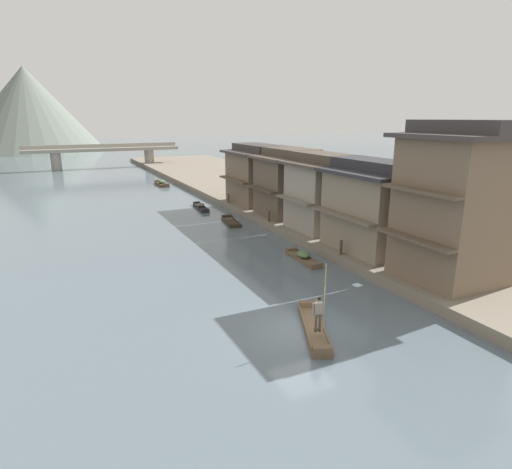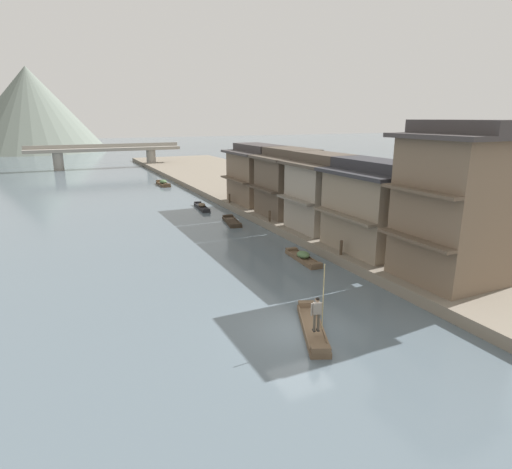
{
  "view_description": "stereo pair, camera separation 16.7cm",
  "coord_description": "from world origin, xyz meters",
  "px_view_note": "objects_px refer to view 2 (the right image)",
  "views": [
    {
      "loc": [
        -9.64,
        -15.21,
        9.51
      ],
      "look_at": [
        2.57,
        10.33,
        1.76
      ],
      "focal_mm": 30.11,
      "sensor_mm": 36.0,
      "label": 1
    },
    {
      "loc": [
        -9.49,
        -15.28,
        9.51
      ],
      "look_at": [
        2.57,
        10.33,
        1.76
      ],
      "focal_mm": 30.11,
      "sensor_mm": 36.0,
      "label": 2
    }
  ],
  "objects_px": {
    "boatman_person": "(317,310)",
    "house_waterfront_tall": "(322,192)",
    "boat_moored_third": "(303,257)",
    "house_waterfront_far": "(259,174)",
    "mooring_post_dock_mid": "(270,216)",
    "mooring_post_dock_far": "(229,198)",
    "boat_moored_nearest": "(163,183)",
    "boat_moored_far": "(232,222)",
    "house_waterfront_narrow": "(291,182)",
    "stone_bridge": "(106,152)",
    "boat_foreground_poled": "(313,328)",
    "house_waterfront_second": "(374,206)",
    "mooring_post_dock_near": "(341,248)",
    "house_waterfront_nearest": "(460,203)",
    "boat_moored_second": "(202,207)"
  },
  "relations": [
    {
      "from": "boatman_person",
      "to": "house_waterfront_tall",
      "type": "xyz_separation_m",
      "value": [
        9.85,
        14.5,
        2.14
      ]
    },
    {
      "from": "boat_moored_third",
      "to": "house_waterfront_far",
      "type": "xyz_separation_m",
      "value": [
        4.85,
        17.23,
        3.42
      ]
    },
    {
      "from": "mooring_post_dock_mid",
      "to": "mooring_post_dock_far",
      "type": "height_order",
      "value": "same"
    },
    {
      "from": "boat_moored_nearest",
      "to": "boat_moored_far",
      "type": "xyz_separation_m",
      "value": [
        0.33,
        -25.47,
        -0.16
      ]
    },
    {
      "from": "boat_moored_far",
      "to": "house_waterfront_narrow",
      "type": "xyz_separation_m",
      "value": [
        5.36,
        -1.47,
        3.52
      ]
    },
    {
      "from": "boat_moored_nearest",
      "to": "stone_bridge",
      "type": "relative_size",
      "value": 0.16
    },
    {
      "from": "boat_foreground_poled",
      "to": "mooring_post_dock_mid",
      "type": "relative_size",
      "value": 4.98
    },
    {
      "from": "mooring_post_dock_mid",
      "to": "house_waterfront_tall",
      "type": "bearing_deg",
      "value": -56.52
    },
    {
      "from": "boatman_person",
      "to": "house_waterfront_narrow",
      "type": "xyz_separation_m",
      "value": [
        10.23,
        20.35,
        2.14
      ]
    },
    {
      "from": "house_waterfront_second",
      "to": "mooring_post_dock_near",
      "type": "bearing_deg",
      "value": -175.88
    },
    {
      "from": "house_waterfront_nearest",
      "to": "mooring_post_dock_far",
      "type": "height_order",
      "value": "house_waterfront_nearest"
    },
    {
      "from": "boat_moored_far",
      "to": "mooring_post_dock_near",
      "type": "xyz_separation_m",
      "value": [
        2.28,
        -13.74,
        1.0
      ]
    },
    {
      "from": "house_waterfront_far",
      "to": "boat_moored_nearest",
      "type": "bearing_deg",
      "value": 105.31
    },
    {
      "from": "boat_foreground_poled",
      "to": "mooring_post_dock_near",
      "type": "distance_m",
      "value": 10.0
    },
    {
      "from": "boatman_person",
      "to": "stone_bridge",
      "type": "relative_size",
      "value": 0.11
    },
    {
      "from": "boat_moored_far",
      "to": "mooring_post_dock_near",
      "type": "bearing_deg",
      "value": -80.56
    },
    {
      "from": "boat_moored_third",
      "to": "house_waterfront_second",
      "type": "distance_m",
      "value": 5.94
    },
    {
      "from": "boat_foreground_poled",
      "to": "house_waterfront_narrow",
      "type": "relative_size",
      "value": 0.73
    },
    {
      "from": "house_waterfront_far",
      "to": "mooring_post_dock_near",
      "type": "height_order",
      "value": "house_waterfront_far"
    },
    {
      "from": "house_waterfront_second",
      "to": "mooring_post_dock_mid",
      "type": "relative_size",
      "value": 7.43
    },
    {
      "from": "boat_moored_third",
      "to": "boat_moored_far",
      "type": "xyz_separation_m",
      "value": [
        -0.38,
        12.08,
        -0.09
      ]
    },
    {
      "from": "boat_moored_second",
      "to": "house_waterfront_second",
      "type": "relative_size",
      "value": 0.67
    },
    {
      "from": "house_waterfront_nearest",
      "to": "stone_bridge",
      "type": "xyz_separation_m",
      "value": [
        -10.46,
        71.52,
        -1.96
      ]
    },
    {
      "from": "boat_moored_second",
      "to": "boat_moored_nearest",
      "type": "bearing_deg",
      "value": 89.64
    },
    {
      "from": "boat_moored_far",
      "to": "house_waterfront_narrow",
      "type": "distance_m",
      "value": 6.58
    },
    {
      "from": "house_waterfront_nearest",
      "to": "house_waterfront_far",
      "type": "xyz_separation_m",
      "value": [
        -0.26,
        25.01,
        -1.31
      ]
    },
    {
      "from": "boat_moored_nearest",
      "to": "boatman_person",
      "type": "bearing_deg",
      "value": -95.48
    },
    {
      "from": "house_waterfront_nearest",
      "to": "house_waterfront_tall",
      "type": "height_order",
      "value": "house_waterfront_nearest"
    },
    {
      "from": "boat_moored_nearest",
      "to": "boat_moored_far",
      "type": "height_order",
      "value": "boat_moored_nearest"
    },
    {
      "from": "boatman_person",
      "to": "house_waterfront_narrow",
      "type": "distance_m",
      "value": 22.87
    },
    {
      "from": "mooring_post_dock_near",
      "to": "stone_bridge",
      "type": "height_order",
      "value": "stone_bridge"
    },
    {
      "from": "boat_foreground_poled",
      "to": "house_waterfront_far",
      "type": "height_order",
      "value": "house_waterfront_far"
    },
    {
      "from": "boat_moored_third",
      "to": "house_waterfront_tall",
      "type": "height_order",
      "value": "house_waterfront_tall"
    },
    {
      "from": "house_waterfront_second",
      "to": "house_waterfront_tall",
      "type": "distance_m",
      "value": 6.23
    },
    {
      "from": "boat_foreground_poled",
      "to": "boat_moored_far",
      "type": "xyz_separation_m",
      "value": [
        4.53,
        21.0,
        -0.04
      ]
    },
    {
      "from": "house_waterfront_narrow",
      "to": "mooring_post_dock_mid",
      "type": "bearing_deg",
      "value": -150.06
    },
    {
      "from": "boatman_person",
      "to": "mooring_post_dock_far",
      "type": "height_order",
      "value": "boatman_person"
    },
    {
      "from": "house_waterfront_second",
      "to": "house_waterfront_far",
      "type": "height_order",
      "value": "same"
    },
    {
      "from": "boat_moored_nearest",
      "to": "boat_moored_second",
      "type": "height_order",
      "value": "boat_moored_nearest"
    },
    {
      "from": "boat_moored_nearest",
      "to": "house_waterfront_nearest",
      "type": "height_order",
      "value": "house_waterfront_nearest"
    },
    {
      "from": "boat_moored_second",
      "to": "house_waterfront_tall",
      "type": "distance_m",
      "value": 16.1
    },
    {
      "from": "boatman_person",
      "to": "house_waterfront_far",
      "type": "distance_m",
      "value": 28.87
    },
    {
      "from": "boatman_person",
      "to": "mooring_post_dock_mid",
      "type": "xyz_separation_m",
      "value": [
        7.16,
        18.58,
        -0.41
      ]
    },
    {
      "from": "boat_moored_nearest",
      "to": "mooring_post_dock_mid",
      "type": "relative_size",
      "value": 4.86
    },
    {
      "from": "boat_moored_far",
      "to": "mooring_post_dock_mid",
      "type": "height_order",
      "value": "mooring_post_dock_mid"
    },
    {
      "from": "house_waterfront_second",
      "to": "house_waterfront_tall",
      "type": "bearing_deg",
      "value": 90.23
    },
    {
      "from": "boat_foreground_poled",
      "to": "house_waterfront_far",
      "type": "distance_m",
      "value": 28.12
    },
    {
      "from": "mooring_post_dock_near",
      "to": "mooring_post_dock_far",
      "type": "height_order",
      "value": "mooring_post_dock_near"
    },
    {
      "from": "boat_foreground_poled",
      "to": "boat_moored_nearest",
      "type": "distance_m",
      "value": 46.65
    },
    {
      "from": "boat_moored_far",
      "to": "house_waterfront_second",
      "type": "bearing_deg",
      "value": -69.73
    }
  ]
}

